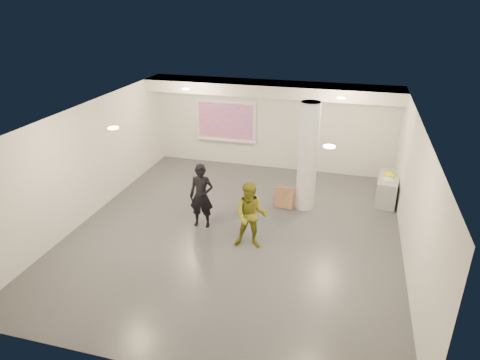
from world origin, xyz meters
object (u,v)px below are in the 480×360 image
(man, at_px, (251,216))
(credenza, at_px, (387,189))
(column, at_px, (308,157))
(projection_screen, at_px, (226,121))
(woman, at_px, (201,196))

(man, bearing_deg, credenza, 39.65)
(column, bearing_deg, credenza, 23.78)
(column, height_order, man, column)
(projection_screen, bearing_deg, column, -40.56)
(column, distance_m, woman, 3.04)
(woman, xyz_separation_m, man, (1.44, -0.64, -0.02))
(projection_screen, xyz_separation_m, man, (2.12, -5.02, -0.71))
(woman, bearing_deg, projection_screen, 93.91)
(column, xyz_separation_m, credenza, (2.22, 0.98, -1.12))
(woman, bearing_deg, credenza, 25.31)
(projection_screen, height_order, man, projection_screen)
(column, relative_size, projection_screen, 1.43)
(credenza, distance_m, woman, 5.39)
(projection_screen, bearing_deg, credenza, -17.47)
(column, distance_m, man, 2.65)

